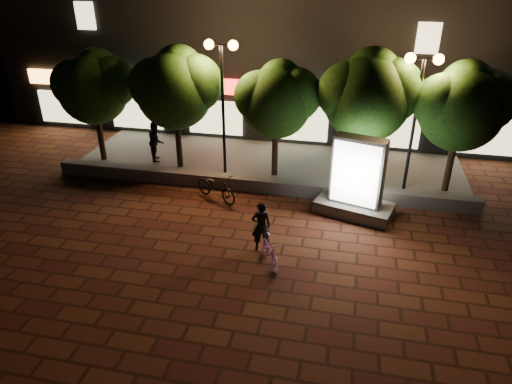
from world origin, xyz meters
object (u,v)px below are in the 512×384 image
(scooter_pink, at_px, (270,251))
(scooter_parked, at_px, (216,187))
(tree_left, at_px, (176,86))
(pedestrian, at_px, (156,141))
(ad_kiosk, at_px, (356,184))
(tree_far_left, at_px, (94,85))
(rider, at_px, (261,226))
(tree_mid, at_px, (278,97))
(street_lamp_right, at_px, (420,88))
(tree_right, at_px, (369,93))
(street_lamp_left, at_px, (222,74))
(tree_far_right, at_px, (464,104))

(scooter_pink, height_order, scooter_parked, scooter_parked)
(tree_left, bearing_deg, pedestrian, 163.15)
(ad_kiosk, height_order, scooter_parked, ad_kiosk)
(tree_far_left, relative_size, rider, 2.88)
(tree_mid, distance_m, street_lamp_right, 5.00)
(scooter_pink, relative_size, rider, 0.90)
(tree_mid, bearing_deg, rider, -84.77)
(ad_kiosk, xyz_separation_m, scooter_parked, (-4.90, 0.01, -0.62))
(tree_far_left, relative_size, tree_left, 0.95)
(tree_left, bearing_deg, tree_right, 0.00)
(street_lamp_left, relative_size, ad_kiosk, 1.84)
(tree_mid, bearing_deg, street_lamp_left, -172.69)
(tree_far_right, height_order, street_lamp_right, street_lamp_right)
(street_lamp_left, xyz_separation_m, rider, (2.53, -5.02, -3.22))
(scooter_pink, bearing_deg, street_lamp_left, 89.15)
(tree_far_left, xyz_separation_m, pedestrian, (2.26, 0.38, -2.36))
(street_lamp_right, bearing_deg, rider, -131.65)
(tree_mid, distance_m, tree_right, 3.32)
(pedestrian, bearing_deg, street_lamp_left, -120.32)
(tree_left, bearing_deg, scooter_parked, -47.69)
(tree_far_right, height_order, scooter_parked, tree_far_right)
(tree_far_left, distance_m, street_lamp_left, 5.50)
(tree_far_right, relative_size, pedestrian, 2.81)
(tree_right, height_order, street_lamp_right, tree_right)
(street_lamp_left, height_order, scooter_parked, street_lamp_left)
(tree_left, height_order, ad_kiosk, tree_left)
(tree_left, height_order, tree_mid, tree_left)
(tree_far_left, bearing_deg, street_lamp_right, -1.21)
(tree_far_left, bearing_deg, street_lamp_left, -2.76)
(tree_far_left, xyz_separation_m, tree_right, (10.80, 0.00, 0.27))
(tree_left, xyz_separation_m, scooter_parked, (2.24, -2.46, -2.95))
(tree_right, distance_m, pedestrian, 8.95)
(tree_right, height_order, street_lamp_left, street_lamp_left)
(scooter_pink, bearing_deg, tree_mid, 70.37)
(rider, bearing_deg, tree_far_left, -52.23)
(tree_far_right, distance_m, scooter_parked, 9.08)
(tree_mid, xyz_separation_m, street_lamp_right, (4.95, -0.26, 0.68))
(tree_far_right, relative_size, rider, 2.96)
(tree_left, relative_size, tree_right, 0.97)
(rider, bearing_deg, tree_far_right, -157.45)
(rider, bearing_deg, tree_right, -136.84)
(pedestrian, bearing_deg, tree_left, -125.83)
(tree_right, height_order, tree_far_right, tree_right)
(ad_kiosk, bearing_deg, street_lamp_left, 156.96)
(street_lamp_right, height_order, scooter_parked, street_lamp_right)
(tree_left, bearing_deg, scooter_pink, -50.70)
(tree_far_left, bearing_deg, scooter_parked, -23.21)
(tree_left, bearing_deg, street_lamp_left, -7.70)
(scooter_parked, bearing_deg, rider, -112.97)
(tree_far_left, relative_size, tree_mid, 1.03)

